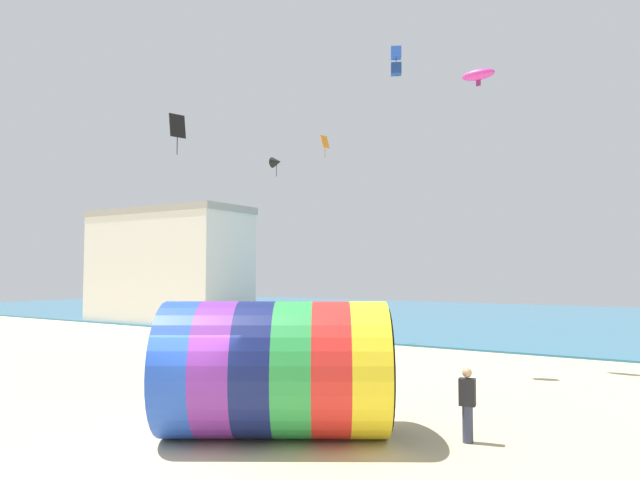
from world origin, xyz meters
The scene contains 10 objects.
ground_plane centered at (0.00, 0.00, 0.00)m, with size 120.00×120.00×0.00m, color #CCBA8C.
sea centered at (0.00, 38.38, 0.05)m, with size 120.00×40.00×0.10m, color teal.
giant_inflatable_tube centered at (1.15, 1.83, 1.58)m, with size 6.09×5.39×3.15m.
kite_handler centered at (5.12, 3.72, 0.86)m, with size 0.38×0.26×1.68m.
kite_blue_box centered at (0.08, 11.28, 12.19)m, with size 0.55×0.55×1.16m.
kite_black_diamond centered at (-7.30, 6.78, 9.57)m, with size 0.37×0.69×1.62m.
kite_orange_diamond centered at (-6.98, 17.51, 10.99)m, with size 0.35×0.56×1.27m.
kite_black_delta centered at (-10.46, 17.75, 10.28)m, with size 0.65×0.64×1.18m.
kite_magenta_parafoil centered at (2.57, 13.97, 11.98)m, with size 1.41×0.63×0.73m.
promenade_building centered at (-23.09, 21.30, 4.27)m, with size 12.87×5.39×8.52m.
Camera 1 is at (9.13, -9.17, 3.87)m, focal length 32.00 mm.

